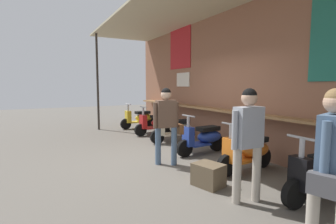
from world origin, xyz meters
TOP-DOWN VIEW (x-y plane):
  - ground_plane at (0.00, 0.00)m, footprint 30.87×30.87m
  - market_stall_facade at (-0.00, 1.85)m, footprint 11.03×2.65m
  - scooter_yellow at (-4.22, 1.08)m, footprint 0.46×1.40m
  - scooter_red at (-2.74, 1.08)m, footprint 0.47×1.40m
  - scooter_cream at (-1.43, 1.08)m, footprint 0.49×1.40m
  - scooter_blue at (-0.05, 1.08)m, footprint 0.49×1.40m
  - scooter_orange at (1.37, 1.08)m, footprint 0.47×1.40m
  - scooter_black at (2.78, 1.08)m, footprint 0.47×1.40m
  - shopper_with_handbag at (3.43, 0.05)m, footprint 0.39×0.65m
  - shopper_browsing at (0.28, -0.12)m, footprint 0.31×0.65m
  - shopper_passing at (2.31, 0.08)m, footprint 0.22×0.56m
  - merchandise_crate at (1.60, -0.04)m, footprint 0.55×0.48m

SIDE VIEW (x-z plane):
  - ground_plane at x=0.00m, z-range 0.00..0.00m
  - merchandise_crate at x=1.60m, z-range 0.00..0.37m
  - scooter_yellow at x=-4.22m, z-range -0.10..0.87m
  - scooter_red at x=-2.74m, z-range -0.10..0.87m
  - scooter_cream at x=-1.43m, z-range -0.10..0.87m
  - scooter_blue at x=-0.05m, z-range -0.10..0.87m
  - scooter_orange at x=1.37m, z-range -0.10..0.87m
  - scooter_black at x=2.78m, z-range -0.10..0.87m
  - shopper_browsing at x=0.28m, z-range 0.16..1.76m
  - shopper_with_handbag at x=3.43m, z-range 0.17..1.78m
  - shopper_passing at x=2.31m, z-range 0.18..1.78m
  - market_stall_facade at x=0.00m, z-range 0.20..3.98m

